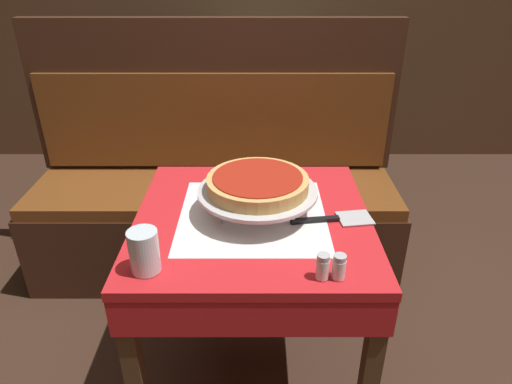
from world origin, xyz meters
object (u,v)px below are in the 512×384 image
object	(u,v)px
dining_table_front	(251,242)
dining_table_rear	(263,95)
deep_dish_pizza	(256,183)
pizza_server	(333,219)
salt_shaker	(321,266)
water_glass_near	(143,251)
pepper_shaker	(338,267)
condiment_caddy	(273,71)
booth_bench	(214,206)
pizza_pan_stand	(256,192)

from	to	relation	value
dining_table_front	dining_table_rear	xyz separation A→B (m)	(0.07, 1.76, -0.01)
deep_dish_pizza	dining_table_front	bearing A→B (deg)	-132.50
pizza_server	salt_shaker	world-z (taller)	salt_shaker
dining_table_front	pizza_server	bearing A→B (deg)	-6.64
dining_table_rear	water_glass_near	world-z (taller)	water_glass_near
salt_shaker	pepper_shaker	bearing A→B (deg)	0.00
pizza_server	condiment_caddy	size ratio (longest dim) A/B	1.65
pepper_shaker	condiment_caddy	distance (m)	2.16
dining_table_front	deep_dish_pizza	xyz separation A→B (m)	(0.02, 0.02, 0.21)
dining_table_rear	salt_shaker	bearing A→B (deg)	-86.91
dining_table_front	booth_bench	xyz separation A→B (m)	(-0.19, 0.77, -0.30)
dining_table_rear	condiment_caddy	size ratio (longest dim) A/B	4.77
condiment_caddy	deep_dish_pizza	bearing A→B (deg)	-93.76
dining_table_rear	condiment_caddy	bearing A→B (deg)	54.03
dining_table_rear	booth_bench	xyz separation A→B (m)	(-0.26, -0.99, -0.29)
dining_table_front	booth_bench	distance (m)	0.85
salt_shaker	deep_dish_pizza	bearing A→B (deg)	116.53
booth_bench	condiment_caddy	bearing A→B (deg)	72.99
water_glass_near	pepper_shaker	world-z (taller)	water_glass_near
pizza_pan_stand	booth_bench	bearing A→B (deg)	105.71
booth_bench	pepper_shaker	xyz separation A→B (m)	(0.42, -1.08, 0.44)
booth_bench	pizza_pan_stand	xyz separation A→B (m)	(0.21, -0.75, 0.48)
pepper_shaker	deep_dish_pizza	bearing A→B (deg)	122.05
dining_table_rear	pizza_pan_stand	distance (m)	1.75
dining_table_rear	salt_shaker	size ratio (longest dim) A/B	10.71
dining_table_rear	booth_bench	size ratio (longest dim) A/B	0.43
booth_bench	dining_table_rear	bearing A→B (deg)	75.05
dining_table_rear	water_glass_near	xyz separation A→B (m)	(-0.35, -2.04, 0.17)
dining_table_front	water_glass_near	distance (m)	0.43
dining_table_front	pizza_pan_stand	size ratio (longest dim) A/B	1.99
salt_shaker	condiment_caddy	world-z (taller)	condiment_caddy
dining_table_rear	pepper_shaker	bearing A→B (deg)	-85.75
booth_bench	pizza_pan_stand	bearing A→B (deg)	-74.29
deep_dish_pizza	salt_shaker	bearing A→B (deg)	-63.47
booth_bench	pizza_pan_stand	distance (m)	0.91
booth_bench	pizza_pan_stand	world-z (taller)	booth_bench
deep_dish_pizza	condiment_caddy	size ratio (longest dim) A/B	2.00
pizza_pan_stand	salt_shaker	bearing A→B (deg)	-63.47
pizza_pan_stand	pizza_server	bearing A→B (deg)	-11.03
pizza_pan_stand	deep_dish_pizza	bearing A→B (deg)	-9.46
deep_dish_pizza	condiment_caddy	xyz separation A→B (m)	(0.12, 1.83, -0.07)
deep_dish_pizza	water_glass_near	distance (m)	0.42
salt_shaker	pepper_shaker	world-z (taller)	salt_shaker
booth_bench	deep_dish_pizza	world-z (taller)	booth_bench
salt_shaker	condiment_caddy	bearing A→B (deg)	91.20
booth_bench	water_glass_near	xyz separation A→B (m)	(-0.09, -1.05, 0.46)
pepper_shaker	water_glass_near	bearing A→B (deg)	176.22
pizza_server	dining_table_rear	bearing A→B (deg)	96.04
dining_table_front	dining_table_rear	world-z (taller)	dining_table_front
pizza_server	dining_table_front	bearing A→B (deg)	173.36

